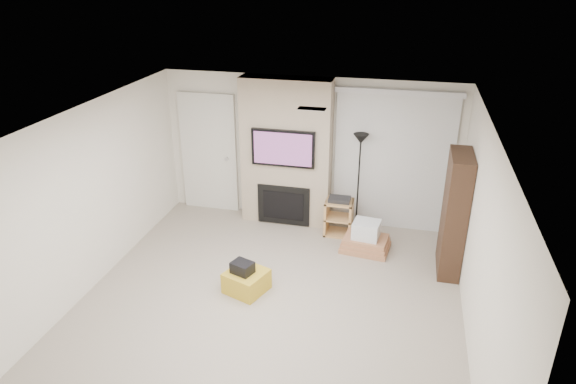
% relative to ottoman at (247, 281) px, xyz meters
% --- Properties ---
extents(floor, '(5.00, 5.50, 0.00)m').
position_rel_ottoman_xyz_m(floor, '(0.38, -0.32, -0.15)').
color(floor, '#A39686').
rests_on(floor, ground).
extents(ceiling, '(5.00, 5.50, 0.00)m').
position_rel_ottoman_xyz_m(ceiling, '(0.38, -0.32, 2.35)').
color(ceiling, white).
rests_on(ceiling, wall_back).
extents(wall_back, '(5.00, 0.00, 2.50)m').
position_rel_ottoman_xyz_m(wall_back, '(0.38, 2.43, 1.10)').
color(wall_back, white).
rests_on(wall_back, ground).
extents(wall_left, '(0.00, 5.50, 2.50)m').
position_rel_ottoman_xyz_m(wall_left, '(-2.12, -0.32, 1.10)').
color(wall_left, white).
rests_on(wall_left, ground).
extents(wall_right, '(0.00, 5.50, 2.50)m').
position_rel_ottoman_xyz_m(wall_right, '(2.88, -0.32, 1.10)').
color(wall_right, white).
rests_on(wall_right, ground).
extents(hvac_vent, '(0.35, 0.18, 0.01)m').
position_rel_ottoman_xyz_m(hvac_vent, '(0.78, 0.48, 2.35)').
color(hvac_vent, silver).
rests_on(hvac_vent, ceiling).
extents(ottoman, '(0.64, 0.64, 0.30)m').
position_rel_ottoman_xyz_m(ottoman, '(0.00, 0.00, 0.00)').
color(ottoman, gold).
rests_on(ottoman, floor).
extents(black_bag, '(0.34, 0.30, 0.16)m').
position_rel_ottoman_xyz_m(black_bag, '(-0.04, -0.03, 0.23)').
color(black_bag, black).
rests_on(black_bag, ottoman).
extents(fireplace_wall, '(1.50, 0.47, 2.50)m').
position_rel_ottoman_xyz_m(fireplace_wall, '(0.03, 2.22, 1.09)').
color(fireplace_wall, tan).
rests_on(fireplace_wall, floor).
extents(entry_door, '(1.02, 0.11, 2.14)m').
position_rel_ottoman_xyz_m(entry_door, '(-1.42, 2.39, 0.90)').
color(entry_door, silver).
rests_on(entry_door, floor).
extents(vertical_blinds, '(1.98, 0.10, 2.37)m').
position_rel_ottoman_xyz_m(vertical_blinds, '(1.78, 2.38, 1.12)').
color(vertical_blinds, silver).
rests_on(vertical_blinds, floor).
extents(floor_lamp, '(0.25, 0.25, 1.68)m').
position_rel_ottoman_xyz_m(floor_lamp, '(1.26, 2.18, 1.17)').
color(floor_lamp, black).
rests_on(floor_lamp, floor).
extents(av_stand, '(0.45, 0.38, 0.66)m').
position_rel_ottoman_xyz_m(av_stand, '(0.99, 1.91, 0.20)').
color(av_stand, tan).
rests_on(av_stand, floor).
extents(box_stack, '(0.79, 0.64, 0.49)m').
position_rel_ottoman_xyz_m(box_stack, '(1.48, 1.49, 0.04)').
color(box_stack, '#B87850').
rests_on(box_stack, floor).
extents(bookshelf, '(0.30, 0.80, 1.80)m').
position_rel_ottoman_xyz_m(bookshelf, '(2.72, 1.22, 0.75)').
color(bookshelf, black).
rests_on(bookshelf, floor).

